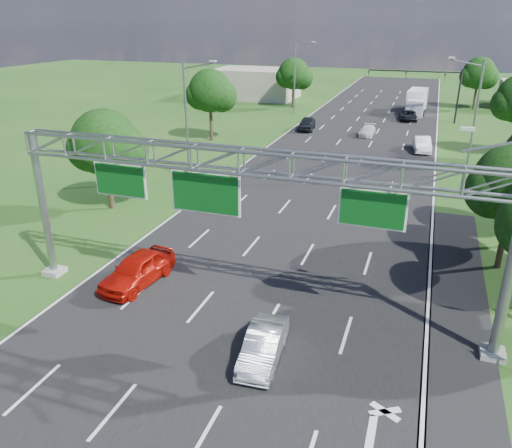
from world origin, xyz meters
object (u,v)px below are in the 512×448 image
at_px(traffic_signal, 432,83).
at_px(red_coupe, 137,269).
at_px(sign_gantry, 243,175).
at_px(box_truck, 417,102).
at_px(silver_sedan, 263,345).

bearing_deg(traffic_signal, red_coupe, -104.40).
xyz_separation_m(sign_gantry, box_truck, (5.28, 60.09, -5.32)).
relative_size(red_coupe, silver_sedan, 1.21).
height_order(red_coupe, silver_sedan, red_coupe).
bearing_deg(silver_sedan, sign_gantry, 117.38).
distance_m(silver_sedan, box_truck, 63.50).
distance_m(sign_gantry, red_coupe, 8.76).
relative_size(silver_sedan, box_truck, 0.46).
distance_m(traffic_signal, silver_sedan, 56.74).
bearing_deg(red_coupe, silver_sedan, -18.26).
height_order(traffic_signal, red_coupe, traffic_signal).
bearing_deg(traffic_signal, sign_gantry, -97.68).
bearing_deg(box_truck, silver_sedan, -88.94).
bearing_deg(traffic_signal, box_truck, 104.77).
bearing_deg(sign_gantry, box_truck, 84.98).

